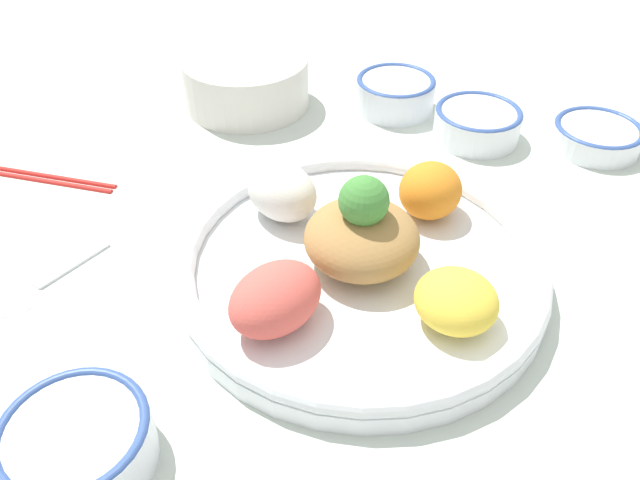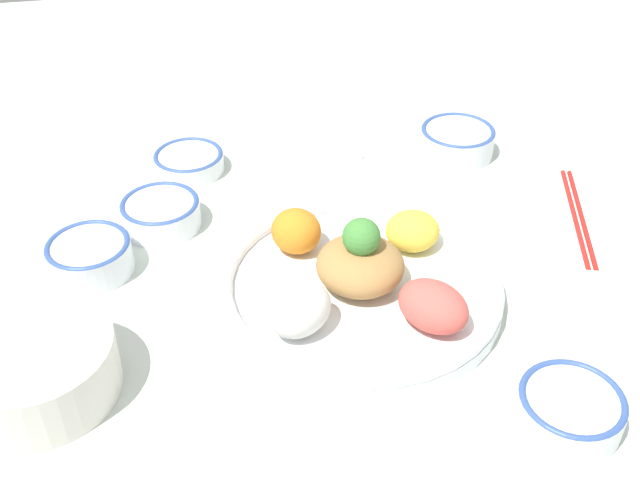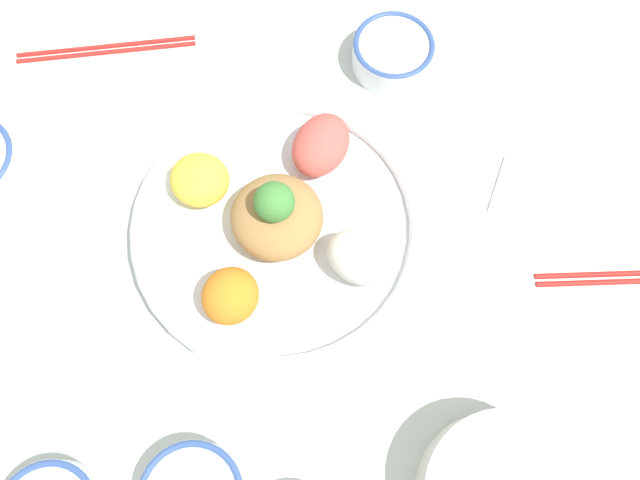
# 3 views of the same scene
# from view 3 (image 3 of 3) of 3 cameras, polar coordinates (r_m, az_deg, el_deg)

# --- Properties ---
(ground_plane) EXTENTS (2.40, 2.40, 0.00)m
(ground_plane) POSITION_cam_3_polar(r_m,az_deg,el_deg) (0.78, -4.43, 2.18)
(ground_plane) COLOR silver
(salad_platter) EXTENTS (0.35, 0.35, 0.12)m
(salad_platter) POSITION_cam_3_polar(r_m,az_deg,el_deg) (0.75, -3.68, 1.51)
(salad_platter) COLOR white
(salad_platter) RESTS_ON ground_plane
(sauce_bowl_dark) EXTENTS (0.11, 0.11, 0.04)m
(sauce_bowl_dark) POSITION_cam_3_polar(r_m,az_deg,el_deg) (0.87, 6.66, 16.67)
(sauce_bowl_dark) COLOR white
(sauce_bowl_dark) RESTS_ON ground_plane
(chopsticks_pair_near) EXTENTS (0.24, 0.09, 0.01)m
(chopsticks_pair_near) POSITION_cam_3_polar(r_m,az_deg,el_deg) (0.95, -18.98, 16.26)
(chopsticks_pair_near) COLOR red
(chopsticks_pair_near) RESTS_ON ground_plane
(chopsticks_pair_far) EXTENTS (0.22, 0.11, 0.01)m
(chopsticks_pair_far) POSITION_cam_3_polar(r_m,az_deg,el_deg) (0.83, 26.60, -3.02)
(chopsticks_pair_far) COLOR red
(chopsticks_pair_far) RESTS_ON ground_plane
(serving_spoon_extra) EXTENTS (0.11, 0.11, 0.01)m
(serving_spoon_extra) POSITION_cam_3_polar(r_m,az_deg,el_deg) (0.84, 16.94, 7.26)
(serving_spoon_extra) COLOR silver
(serving_spoon_extra) RESTS_ON ground_plane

